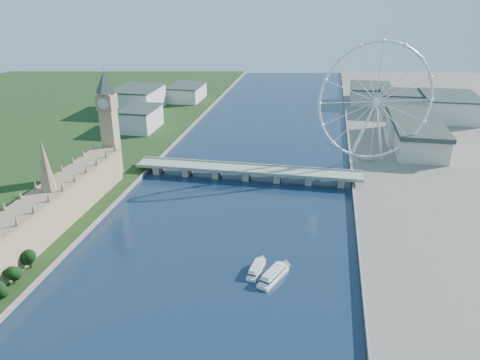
# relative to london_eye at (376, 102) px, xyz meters

# --- Properties ---
(parliament_range) EXTENTS (24.00, 200.00, 70.00)m
(parliament_range) POSITION_rel_london_eye_xyz_m (-247.98, -185.08, -49.04)
(parliament_range) COLOR tan
(parliament_range) RESTS_ON ground
(big_ben) EXTENTS (20.02, 20.02, 110.00)m
(big_ben) POSITION_rel_london_eye_xyz_m (-247.98, -77.08, -0.95)
(big_ben) COLOR tan
(big_ben) RESTS_ON ground
(westminster_bridge) EXTENTS (220.00, 22.00, 9.50)m
(westminster_bridge) POSITION_rel_london_eye_xyz_m (-119.98, -55.08, -60.89)
(westminster_bridge) COLOR gray
(westminster_bridge) RESTS_ON ground
(london_eye) EXTENTS (113.60, 39.12, 124.30)m
(london_eye) POSITION_rel_london_eye_xyz_m (0.00, 0.00, 0.00)
(london_eye) COLOR silver
(london_eye) RESTS_ON ground
(county_hall) EXTENTS (54.00, 144.00, 35.00)m
(county_hall) POSITION_rel_london_eye_xyz_m (55.02, 74.92, -67.52)
(county_hall) COLOR beige
(county_hall) RESTS_ON ground
(city_skyline) EXTENTS (505.00, 280.00, 32.00)m
(city_skyline) POSITION_rel_london_eye_xyz_m (-80.75, 205.00, -50.56)
(city_skyline) COLOR beige
(city_skyline) RESTS_ON ground
(tour_boat_near) EXTENTS (10.67, 27.64, 5.92)m
(tour_boat_near) POSITION_rel_london_eye_xyz_m (-87.04, -214.48, -67.52)
(tour_boat_near) COLOR white
(tour_boat_near) RESTS_ON ground
(tour_boat_far) EXTENTS (19.83, 32.75, 7.10)m
(tour_boat_far) POSITION_rel_london_eye_xyz_m (-75.03, -220.23, -67.52)
(tour_boat_far) COLOR silver
(tour_boat_far) RESTS_ON ground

